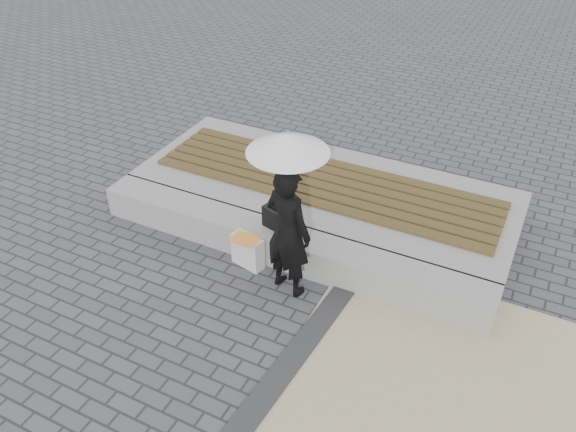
% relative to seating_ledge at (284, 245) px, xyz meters
% --- Properties ---
extents(ground, '(80.00, 80.00, 0.00)m').
position_rel_seating_ledge_xyz_m(ground, '(0.00, -1.60, -0.20)').
color(ground, '#46464A').
rests_on(ground, ground).
extents(edging_band, '(0.61, 5.20, 0.04)m').
position_rel_seating_ledge_xyz_m(edging_band, '(0.75, -2.10, -0.18)').
color(edging_band, '#2D2D2F').
rests_on(edging_band, ground).
extents(seating_ledge, '(5.00, 0.45, 0.40)m').
position_rel_seating_ledge_xyz_m(seating_ledge, '(0.00, 0.00, 0.00)').
color(seating_ledge, gray).
rests_on(seating_ledge, ground).
extents(timber_platform, '(5.00, 2.00, 0.40)m').
position_rel_seating_ledge_xyz_m(timber_platform, '(0.00, 1.20, 0.00)').
color(timber_platform, gray).
rests_on(timber_platform, ground).
extents(timber_decking, '(4.60, 1.20, 0.04)m').
position_rel_seating_ledge_xyz_m(timber_decking, '(0.00, 1.20, 0.22)').
color(timber_decking, brown).
rests_on(timber_decking, timber_platform).
extents(woman, '(0.65, 0.51, 1.59)m').
position_rel_seating_ledge_xyz_m(woman, '(0.27, -0.44, 0.59)').
color(woman, black).
rests_on(woman, ground).
extents(parasol, '(0.83, 0.83, 1.07)m').
position_rel_seating_ledge_xyz_m(parasol, '(0.27, -0.44, 1.67)').
color(parasol, '#AAAAAF').
rests_on(parasol, ground).
extents(handbag, '(0.41, 0.23, 0.27)m').
position_rel_seating_ledge_xyz_m(handbag, '(-0.10, 0.02, 0.34)').
color(handbag, black).
rests_on(handbag, seating_ledge).
extents(canvas_tote, '(0.42, 0.25, 0.41)m').
position_rel_seating_ledge_xyz_m(canvas_tote, '(-0.33, -0.30, 0.01)').
color(canvas_tote, silver).
rests_on(canvas_tote, ground).
extents(magazine, '(0.32, 0.24, 0.01)m').
position_rel_seating_ledge_xyz_m(magazine, '(-0.33, -0.35, 0.22)').
color(magazine, red).
rests_on(magazine, canvas_tote).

